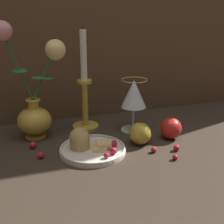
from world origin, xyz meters
TOP-DOWN VIEW (x-y plane):
  - ground_plane at (0.00, 0.00)m, footprint 2.40×2.40m
  - vase at (-0.18, 0.14)m, footprint 0.20×0.10m
  - plate_with_pastries at (-0.05, -0.01)m, footprint 0.18×0.18m
  - wine_glass at (0.12, 0.10)m, footprint 0.08×0.08m
  - candlestick at (-0.02, 0.16)m, footprint 0.09×0.09m
  - apple_beside_vase at (0.10, -0.01)m, footprint 0.06×0.06m
  - apple_near_glass at (0.20, 0.00)m, footprint 0.06×0.06m
  - berry_near_plate at (0.15, -0.13)m, footprint 0.01×0.01m
  - berry_front_center at (0.12, -0.07)m, footprint 0.02×0.02m
  - berry_by_glass_stem at (-0.20, 0.06)m, footprint 0.02×0.02m
  - berry_under_candlestick at (0.18, -0.08)m, footprint 0.02×0.02m
  - berry_far_right at (-0.18, -0.01)m, footprint 0.02×0.02m

SIDE VIEW (x-z plane):
  - ground_plane at x=0.00m, z-range 0.00..0.00m
  - berry_near_plate at x=0.15m, z-range 0.00..0.01m
  - berry_front_center at x=0.12m, z-range 0.00..0.02m
  - berry_under_candlestick at x=0.18m, z-range 0.00..0.02m
  - berry_far_right at x=-0.18m, z-range 0.00..0.02m
  - berry_by_glass_stem at x=-0.20m, z-range 0.00..0.02m
  - plate_with_pastries at x=-0.05m, z-range -0.02..0.05m
  - apple_beside_vase at x=0.10m, z-range -0.01..0.07m
  - apple_near_glass at x=0.20m, z-range -0.01..0.07m
  - candlestick at x=-0.02m, z-range -0.05..0.27m
  - wine_glass at x=0.12m, z-range 0.03..0.20m
  - vase at x=-0.18m, z-range -0.05..0.29m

